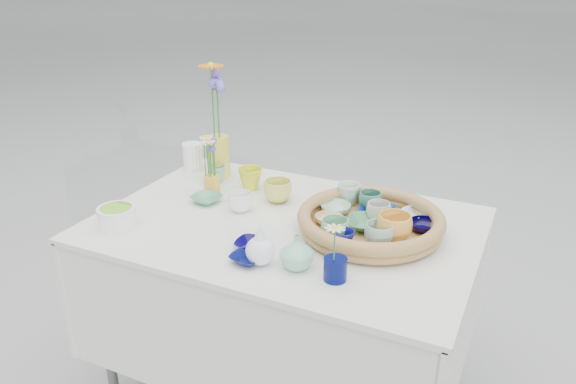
% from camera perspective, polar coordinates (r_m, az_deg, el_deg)
% --- Properties ---
extents(wicker_tray, '(0.47, 0.47, 0.08)m').
position_cam_1_polar(wicker_tray, '(1.83, 8.37, -3.06)').
color(wicker_tray, '#A37D45').
rests_on(wicker_tray, display_table).
extents(tray_ceramic_0, '(0.12, 0.12, 0.03)m').
position_cam_1_polar(tray_ceramic_0, '(1.92, 9.04, -1.91)').
color(tray_ceramic_0, navy).
rests_on(tray_ceramic_0, wicker_tray).
extents(tray_ceramic_1, '(0.12, 0.12, 0.03)m').
position_cam_1_polar(tray_ceramic_1, '(1.85, 13.59, -3.37)').
color(tray_ceramic_1, black).
rests_on(tray_ceramic_1, wicker_tray).
extents(tray_ceramic_2, '(0.14, 0.14, 0.09)m').
position_cam_1_polar(tray_ceramic_2, '(1.75, 10.73, -3.58)').
color(tray_ceramic_2, '#F8AE44').
rests_on(tray_ceramic_2, wicker_tray).
extents(tray_ceramic_3, '(0.17, 0.17, 0.03)m').
position_cam_1_polar(tray_ceramic_3, '(1.83, 8.14, -3.23)').
color(tray_ceramic_3, '#448158').
rests_on(tray_ceramic_3, wicker_tray).
extents(tray_ceramic_4, '(0.10, 0.10, 0.07)m').
position_cam_1_polar(tray_ceramic_4, '(1.73, 4.78, -3.84)').
color(tray_ceramic_4, '#72B688').
rests_on(tray_ceramic_4, wicker_tray).
extents(tray_ceramic_5, '(0.12, 0.12, 0.03)m').
position_cam_1_polar(tray_ceramic_5, '(1.92, 4.85, -1.69)').
color(tray_ceramic_5, '#A4D4BE').
rests_on(tray_ceramic_5, wicker_tray).
extents(tray_ceramic_6, '(0.08, 0.08, 0.08)m').
position_cam_1_polar(tray_ceramic_6, '(1.99, 6.20, -0.20)').
color(tray_ceramic_6, '#AED6CC').
rests_on(tray_ceramic_6, wicker_tray).
extents(tray_ceramic_7, '(0.11, 0.11, 0.06)m').
position_cam_1_polar(tray_ceramic_7, '(1.88, 9.17, -2.00)').
color(tray_ceramic_7, silver).
rests_on(tray_ceramic_7, wicker_tray).
extents(tray_ceramic_8, '(0.12, 0.12, 0.02)m').
position_cam_1_polar(tray_ceramic_8, '(1.93, 12.74, -2.21)').
color(tray_ceramic_8, '#AFDEF8').
rests_on(tray_ceramic_8, wicker_tray).
extents(tray_ceramic_9, '(0.08, 0.08, 0.06)m').
position_cam_1_polar(tray_ceramic_9, '(1.69, 5.68, -4.87)').
color(tray_ceramic_9, navy).
rests_on(tray_ceramic_9, wicker_tray).
extents(tray_ceramic_10, '(0.12, 0.12, 0.03)m').
position_cam_1_polar(tray_ceramic_10, '(1.85, 4.13, -2.82)').
color(tray_ceramic_10, '#EBC47C').
rests_on(tray_ceramic_10, wicker_tray).
extents(tray_ceramic_11, '(0.12, 0.12, 0.07)m').
position_cam_1_polar(tray_ceramic_11, '(1.72, 9.25, -4.29)').
color(tray_ceramic_11, '#95BAB5').
rests_on(tray_ceramic_11, wicker_tray).
extents(tray_ceramic_12, '(0.09, 0.09, 0.06)m').
position_cam_1_polar(tray_ceramic_12, '(1.96, 8.34, -0.89)').
color(tray_ceramic_12, '#397A5E').
rests_on(tray_ceramic_12, wicker_tray).
extents(loose_ceramic_0, '(0.11, 0.11, 0.09)m').
position_cam_1_polar(loose_ceramic_0, '(2.15, -3.85, 1.37)').
color(loose_ceramic_0, '#CBD120').
rests_on(loose_ceramic_0, display_table).
extents(loose_ceramic_1, '(0.11, 0.11, 0.08)m').
position_cam_1_polar(loose_ceramic_1, '(2.04, -1.04, 0.10)').
color(loose_ceramic_1, '#D6D455').
rests_on(loose_ceramic_1, display_table).
extents(loose_ceramic_2, '(0.12, 0.12, 0.03)m').
position_cam_1_polar(loose_ceramic_2, '(2.06, -8.28, -0.70)').
color(loose_ceramic_2, '#509573').
rests_on(loose_ceramic_2, display_table).
extents(loose_ceramic_3, '(0.11, 0.11, 0.07)m').
position_cam_1_polar(loose_ceramic_3, '(1.97, -4.85, -0.99)').
color(loose_ceramic_3, white).
rests_on(loose_ceramic_3, display_table).
extents(loose_ceramic_4, '(0.10, 0.10, 0.02)m').
position_cam_1_polar(loose_ceramic_4, '(1.74, -3.79, -5.32)').
color(loose_ceramic_4, '#060048').
rests_on(loose_ceramic_4, display_table).
extents(loose_ceramic_5, '(0.09, 0.09, 0.07)m').
position_cam_1_polar(loose_ceramic_5, '(2.24, -7.23, 1.86)').
color(loose_ceramic_5, '#74B296').
rests_on(loose_ceramic_5, display_table).
extents(loose_ceramic_6, '(0.11, 0.11, 0.02)m').
position_cam_1_polar(loose_ceramic_6, '(1.66, -4.11, -6.74)').
color(loose_ceramic_6, '#070D50').
rests_on(loose_ceramic_6, display_table).
extents(fluted_bowl, '(0.15, 0.15, 0.07)m').
position_cam_1_polar(fluted_bowl, '(1.94, -16.99, -2.40)').
color(fluted_bowl, white).
rests_on(fluted_bowl, display_table).
extents(bud_vase_paleblue, '(0.09, 0.09, 0.13)m').
position_cam_1_polar(bud_vase_paleblue, '(1.62, -2.85, -5.28)').
color(bud_vase_paleblue, white).
rests_on(bud_vase_paleblue, display_table).
extents(bud_vase_seafoam, '(0.10, 0.10, 0.10)m').
position_cam_1_polar(bud_vase_seafoam, '(1.61, 0.90, -6.07)').
color(bud_vase_seafoam, '#7FC7A4').
rests_on(bud_vase_seafoam, display_table).
extents(bud_vase_cobalt, '(0.08, 0.08, 0.07)m').
position_cam_1_polar(bud_vase_cobalt, '(1.57, 4.82, -7.80)').
color(bud_vase_cobalt, '#020848').
rests_on(bud_vase_cobalt, display_table).
extents(single_daisy, '(0.08, 0.08, 0.12)m').
position_cam_1_polar(single_daisy, '(1.52, 4.74, -5.31)').
color(single_daisy, white).
rests_on(single_daisy, bud_vase_cobalt).
extents(tall_vase_yellow, '(0.11, 0.11, 0.17)m').
position_cam_1_polar(tall_vase_yellow, '(2.28, -7.05, 3.61)').
color(tall_vase_yellow, gold).
rests_on(tall_vase_yellow, display_table).
extents(gerbera, '(0.14, 0.14, 0.30)m').
position_cam_1_polar(gerbera, '(2.22, -7.65, 9.04)').
color(gerbera, orange).
rests_on(gerbera, tall_vase_yellow).
extents(hydrangea, '(0.09, 0.09, 0.30)m').
position_cam_1_polar(hydrangea, '(2.21, -7.13, 8.22)').
color(hydrangea, '#6059C0').
rests_on(hydrangea, tall_vase_yellow).
extents(white_pitcher, '(0.12, 0.09, 0.11)m').
position_cam_1_polar(white_pitcher, '(2.38, -9.65, 3.59)').
color(white_pitcher, white).
rests_on(white_pitcher, display_table).
extents(daisy_cup, '(0.07, 0.07, 0.07)m').
position_cam_1_polar(daisy_cup, '(2.14, -7.74, 0.79)').
color(daisy_cup, gold).
rests_on(daisy_cup, display_table).
extents(daisy_posy, '(0.10, 0.10, 0.16)m').
position_cam_1_polar(daisy_posy, '(2.11, -8.18, 3.73)').
color(daisy_posy, white).
rests_on(daisy_posy, daisy_cup).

